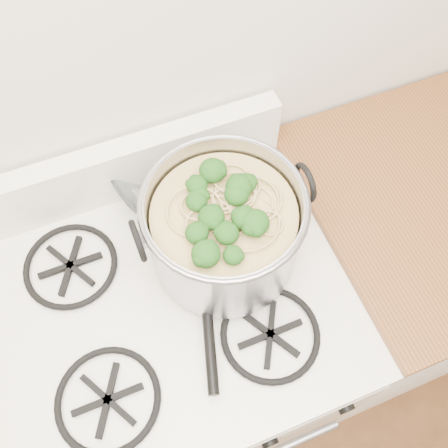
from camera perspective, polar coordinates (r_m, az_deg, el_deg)
gas_range at (r=1.52m, az=-4.63°, el=-14.75°), size 0.76×0.66×0.92m
counter_left at (r=1.57m, az=-23.49°, el=-20.01°), size 0.25×0.65×0.92m
counter_right at (r=1.75m, az=23.53°, el=-2.71°), size 1.00×0.65×0.92m
stock_pot at (r=1.00m, az=0.00°, el=-0.60°), size 0.35×0.32×0.22m
spatula at (r=1.06m, az=-2.35°, el=-5.27°), size 0.37×0.38×0.02m
glass_bowl at (r=1.16m, az=-5.04°, el=4.71°), size 0.14×0.14×0.03m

